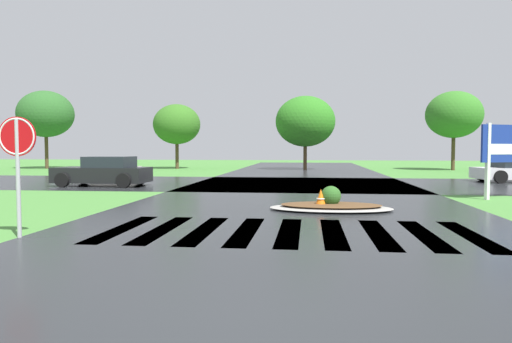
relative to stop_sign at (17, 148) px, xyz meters
name	(u,v)px	position (x,y,z in m)	size (l,w,h in m)	color
asphalt_roadway	(295,205)	(5.19, 5.61, -1.73)	(10.42, 80.00, 0.01)	#232628
asphalt_cross_road	(300,184)	(5.19, 14.00, -1.73)	(90.00, 9.38, 0.01)	#232628
crosswalk_stripes	(289,232)	(5.19, 1.20, -1.73)	(7.65, 3.42, 0.01)	white
stop_sign	(17,148)	(0.00, 0.00, 0.00)	(0.76, 0.08, 2.35)	#B2B5BA
estate_billboard	(510,148)	(12.41, 8.35, 0.01)	(2.27, 1.15, 2.57)	white
median_island	(331,205)	(6.21, 4.68, -1.60)	(3.43, 1.75, 0.68)	#9E9B93
car_white_sedan	(104,172)	(-3.70, 11.81, -1.11)	(4.18, 2.14, 1.34)	black
drainage_pipe_stack	(117,173)	(-4.55, 15.20, -1.35)	(2.71, 1.31, 0.76)	#9E9B93
traffic_cone	(321,200)	(5.92, 4.53, -1.44)	(0.39, 0.39, 0.61)	orange
background_treeline	(240,118)	(0.08, 28.30, 2.34)	(36.98, 5.36, 6.42)	#4C3823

